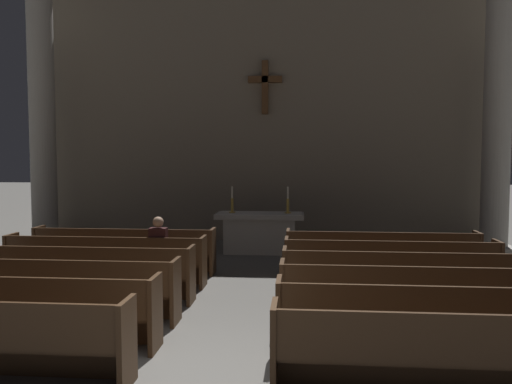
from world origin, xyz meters
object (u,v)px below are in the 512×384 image
object	(u,v)px
pew_left_row_2	(12,310)
pew_right_row_6	(381,254)
lone_worshipper	(160,249)
pew_right_row_4	(401,279)
column_right_third	(497,113)
pew_right_row_5	(390,265)
candlestick_right	(288,205)
pew_left_row_5	(105,260)
pew_left_row_3	(52,289)
altar	(260,232)
pew_left_row_6	(124,250)
column_left_third	(42,116)
pew_right_row_1	(462,355)
pew_left_row_4	(82,273)
candlestick_left	(232,204)
pew_right_row_3	(416,297)
pew_right_row_2	(435,321)

from	to	relation	value
pew_left_row_2	pew_right_row_6	distance (m)	6.77
pew_left_row_2	lone_worshipper	world-z (taller)	lone_worshipper
pew_right_row_4	column_right_third	bearing A→B (deg)	57.48
pew_right_row_5	candlestick_right	distance (m)	4.11
pew_left_row_5	pew_right_row_5	world-z (taller)	same
pew_left_row_3	altar	distance (m)	6.25
candlestick_right	lone_worshipper	bearing A→B (deg)	-123.31
pew_left_row_3	pew_right_row_6	bearing A→B (deg)	31.07
pew_left_row_6	column_left_third	size ratio (longest dim) A/B	0.53
pew_left_row_2	pew_left_row_5	xyz separation A→B (m)	(0.00, 3.18, 0.00)
pew_right_row_1	column_left_third	distance (m)	12.13
pew_right_row_5	altar	size ratio (longest dim) A/B	1.72
pew_right_row_6	column_left_third	world-z (taller)	column_left_third
altar	candlestick_right	xyz separation A→B (m)	(0.70, 0.00, 0.69)
pew_left_row_3	pew_right_row_6	xyz separation A→B (m)	(5.28, 3.18, 0.00)
pew_right_row_5	column_right_third	xyz separation A→B (m)	(3.18, 3.93, 3.01)
pew_left_row_4	pew_left_row_5	distance (m)	1.06
column_left_third	candlestick_left	size ratio (longest dim) A/B	10.78
pew_left_row_2	pew_right_row_4	world-z (taller)	same
candlestick_left	pew_right_row_4	bearing A→B (deg)	-54.04
pew_left_row_5	candlestick_right	xyz separation A→B (m)	(3.34, 3.54, 0.74)
column_left_third	lone_worshipper	distance (m)	6.38
pew_right_row_4	column_left_third	xyz separation A→B (m)	(-8.45, 4.98, 3.01)
pew_left_row_5	pew_right_row_3	world-z (taller)	same
pew_left_row_4	pew_left_row_5	size ratio (longest dim) A/B	1.00
pew_left_row_5	pew_left_row_6	size ratio (longest dim) A/B	1.00
column_right_third	candlestick_right	bearing A→B (deg)	-175.71
pew_right_row_3	pew_right_row_6	world-z (taller)	same
column_left_third	candlestick_right	xyz separation A→B (m)	(6.52, -0.38, -2.27)
pew_right_row_5	pew_right_row_6	world-z (taller)	same
pew_left_row_4	altar	size ratio (longest dim) A/B	1.72
pew_right_row_1	column_right_third	distance (m)	9.26
pew_right_row_3	pew_left_row_2	bearing A→B (deg)	-168.65
column_left_third	pew_right_row_6	bearing A→B (deg)	-18.72
pew_right_row_2	column_left_third	world-z (taller)	column_left_third
pew_left_row_4	pew_right_row_6	distance (m)	5.69
pew_right_row_4	column_right_third	xyz separation A→B (m)	(3.18, 4.98, 3.01)
pew_left_row_6	pew_right_row_5	size ratio (longest dim) A/B	1.00
pew_left_row_3	pew_left_row_5	xyz separation A→B (m)	(0.00, 2.12, 0.00)
pew_left_row_4	candlestick_right	size ratio (longest dim) A/B	5.71
pew_left_row_3	pew_right_row_5	world-z (taller)	same
lone_worshipper	pew_right_row_3	bearing A→B (deg)	-26.98
pew_left_row_2	candlestick_right	bearing A→B (deg)	63.58
candlestick_right	pew_right_row_6	bearing A→B (deg)	-52.01
pew_left_row_3	pew_right_row_3	size ratio (longest dim) A/B	1.00
pew_left_row_3	column_right_third	xyz separation A→B (m)	(8.45, 6.04, 3.01)
candlestick_right	pew_right_row_4	bearing A→B (deg)	-67.16
pew_right_row_2	pew_right_row_4	size ratio (longest dim) A/B	1.00
pew_left_row_4	pew_right_row_5	bearing A→B (deg)	11.35
column_right_third	pew_right_row_1	bearing A→B (deg)	-111.27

